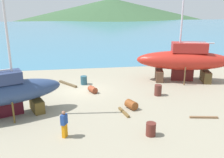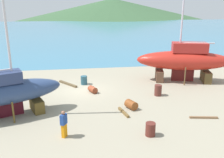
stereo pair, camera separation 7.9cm
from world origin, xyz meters
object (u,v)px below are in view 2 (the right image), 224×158
Objects in this scene: sailboat_small_center at (8,92)px; barrel_ochre at (150,129)px; sailboat_far_slipway at (184,60)px; barrel_rust_mid at (131,105)px; barrel_tipped_right at (158,90)px; barrel_blue_faded at (84,80)px; barrel_by_slipway at (93,89)px; worker at (64,124)px.

sailboat_small_center reaches higher than barrel_ochre.
sailboat_far_slipway is 9.04m from barrel_rust_mid.
barrel_rust_mid is 1.10× the size of barrel_ochre.
barrel_ochre is (-2.56, -6.39, -0.06)m from barrel_tipped_right.
sailboat_far_slipway reaches higher than barrel_blue_faded.
sailboat_far_slipway is at bearing 12.51° from barrel_by_slipway.
barrel_tipped_right is at bearing -32.75° from barrel_blue_faded.
barrel_ochre is at bearing 71.71° from sailboat_far_slipway.
barrel_blue_faded is 1.02× the size of barrel_ochre.
sailboat_small_center is 14.12× the size of barrel_ochre.
barrel_tipped_right reaches higher than barrel_ochre.
worker is 2.06× the size of barrel_ochre.
barrel_rust_mid is 1.00× the size of barrel_by_slipway.
barrel_by_slipway is (5.99, 3.96, -1.51)m from sailboat_small_center.
sailboat_far_slipway is (15.13, 5.99, 0.38)m from sailboat_small_center.
sailboat_small_center is 11.74m from barrel_tipped_right.
barrel_blue_faded is 10.89m from barrel_ochre.
worker is at bearing -98.82° from barrel_blue_faded.
worker reaches higher than barrel_tipped_right.
barrel_rust_mid reaches higher than barrel_by_slipway.
sailboat_far_slipway is at bearing -0.90° from sailboat_small_center.
barrel_tipped_right is at bearing 40.12° from barrel_rust_mid.
sailboat_small_center is 16.28m from sailboat_far_slipway.
barrel_blue_faded is at bearing 105.73° from barrel_by_slipway.
sailboat_small_center is at bearing 155.94° from barrel_ochre.
barrel_tipped_right is (6.09, -3.92, 0.05)m from barrel_blue_faded.
barrel_blue_faded is 0.93× the size of barrel_rust_mid.
barrel_tipped_right is 5.63m from barrel_by_slipway.
barrel_rust_mid is 4.00m from barrel_ochre.
barrel_tipped_right is (-3.72, -3.55, -1.70)m from sailboat_far_slipway.
worker reaches higher than barrel_ochre.
barrel_by_slipway is at bearing 123.33° from barrel_rust_mid.
sailboat_far_slipway is 11.89m from barrel_ochre.
barrel_blue_faded is at bearing 117.26° from barrel_rust_mid.
barrel_blue_faded is 7.10m from barrel_rust_mid.
barrel_by_slipway is at bearing 26.49° from sailboat_far_slipway.
sailboat_small_center reaches higher than barrel_rust_mid.
sailboat_far_slipway reaches higher than barrel_by_slipway.
sailboat_small_center is 7.34m from barrel_by_slipway.
sailboat_far_slipway is 14.47× the size of barrel_tipped_right.
sailboat_far_slipway is 9.97m from barrel_blue_faded.
barrel_by_slipway is (-5.42, 1.53, -0.19)m from barrel_tipped_right.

